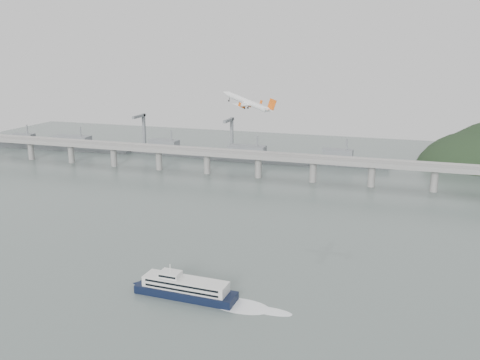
% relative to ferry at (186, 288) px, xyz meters
% --- Properties ---
extents(ground, '(900.00, 900.00, 0.00)m').
position_rel_ferry_xyz_m(ground, '(-0.88, 30.46, -4.17)').
color(ground, '#576461').
rests_on(ground, ground).
extents(bridge, '(800.00, 22.00, 23.90)m').
position_rel_ferry_xyz_m(bridge, '(-2.03, 230.46, 13.48)').
color(bridge, gray).
rests_on(bridge, ground).
extents(distant_fleet, '(453.00, 60.90, 40.00)m').
position_rel_ferry_xyz_m(distant_fleet, '(-156.24, 295.54, 2.05)').
color(distant_fleet, slate).
rests_on(distant_fleet, ground).
extents(ferry, '(81.47, 15.23, 15.37)m').
position_rel_ferry_xyz_m(ferry, '(0.00, 0.00, 0.00)').
color(ferry, black).
rests_on(ferry, ground).
extents(airliner, '(37.94, 34.49, 14.58)m').
position_rel_ferry_xyz_m(airliner, '(-2.98, 108.09, 76.85)').
color(airliner, white).
rests_on(airliner, ground).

